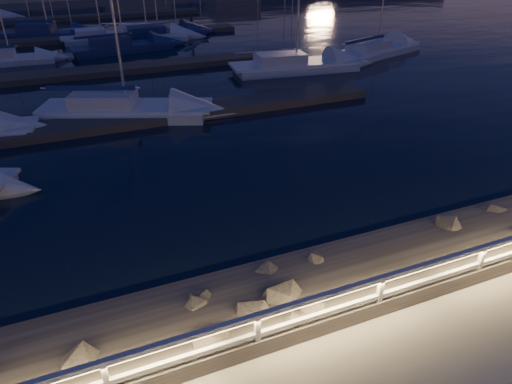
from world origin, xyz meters
TOP-DOWN VIEW (x-y plane):
  - ground at (0.00, 0.00)m, footprint 400.00×400.00m
  - harbor_water at (0.00, 31.22)m, footprint 400.00×440.00m
  - guard_rail at (-0.07, -0.00)m, footprint 44.11×0.12m
  - riprap at (2.32, 1.96)m, footprint 32.15×2.75m
  - floating_docks at (0.00, 32.50)m, footprint 22.00×36.00m
  - sailboat_c at (9.68, 21.83)m, footprint 9.21×3.69m
  - sailboat_e at (-8.36, 31.33)m, footprint 6.30×2.18m
  - sailboat_f at (-2.38, 17.15)m, footprint 8.85×5.40m
  - sailboat_g at (-0.31, 32.31)m, footprint 8.32×3.28m
  - sailboat_h at (17.73, 23.68)m, footprint 8.99×5.07m
  - sailboat_j at (-1.49, 36.99)m, footprint 6.86×2.26m
  - sailboat_k at (2.36, 36.65)m, footprint 8.31×4.90m
  - sailboat_l at (3.29, 36.33)m, footprint 8.94×3.62m
  - sailboat_n at (-5.71, 40.21)m, footprint 8.52×5.01m

SIDE VIEW (x-z plane):
  - harbor_water at x=0.00m, z-range -1.27..-0.67m
  - floating_docks at x=0.00m, z-range -0.60..-0.20m
  - riprap at x=2.32m, z-range -0.95..0.32m
  - sailboat_e at x=-8.36m, z-range -5.52..5.12m
  - sailboat_j at x=-1.49m, z-range -5.98..5.59m
  - sailboat_k at x=2.36m, z-range -7.00..6.65m
  - sailboat_h at x=17.73m, z-range -7.51..7.17m
  - sailboat_l at x=3.29m, z-range -7.52..7.18m
  - sailboat_g at x=-0.31m, z-range -7.05..6.71m
  - sailboat_n at x=-5.71m, z-range -7.17..6.88m
  - sailboat_c at x=9.68m, z-range -7.75..7.47m
  - sailboat_f at x=-2.38m, z-range -7.45..7.19m
  - ground at x=0.00m, z-range 0.00..0.00m
  - guard_rail at x=-0.07m, z-range 0.24..1.30m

